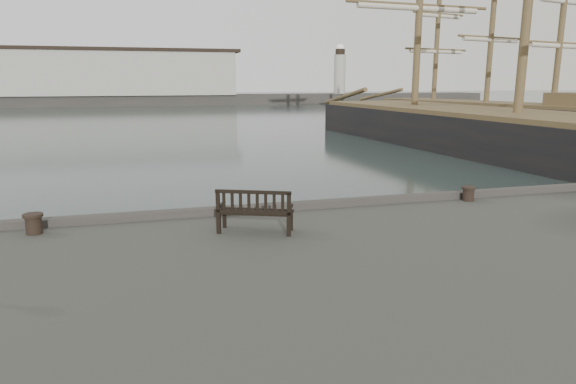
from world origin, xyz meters
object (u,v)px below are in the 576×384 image
object	(u,v)px
bench	(255,219)
tall_ship_main	(515,144)
bollard_right	(468,194)
bollard_left	(34,224)
tall_ship_far	(485,119)

from	to	relation	value
bench	tall_ship_main	world-z (taller)	tall_ship_main
bench	tall_ship_main	xyz separation A→B (m)	(20.75, 17.38, -1.08)
bench	bollard_right	distance (m)	6.36
bollard_right	bollard_left	bearing A→B (deg)	-178.92
bollard_left	tall_ship_main	xyz separation A→B (m)	(25.34, 16.24, -1.00)
bollard_left	tall_ship_main	bearing A→B (deg)	32.65
bollard_left	bollard_right	bearing A→B (deg)	1.08
bollard_left	tall_ship_far	xyz separation A→B (m)	(36.65, 34.85, -1.01)
bollard_right	tall_ship_main	world-z (taller)	tall_ship_main
bench	bollard_left	size ratio (longest dim) A/B	3.90
tall_ship_main	tall_ship_far	world-z (taller)	tall_ship_main
bollard_left	tall_ship_far	distance (m)	50.58
bench	tall_ship_far	size ratio (longest dim) A/B	0.06
tall_ship_main	bollard_right	bearing A→B (deg)	-136.71
bench	bollard_left	distance (m)	4.73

